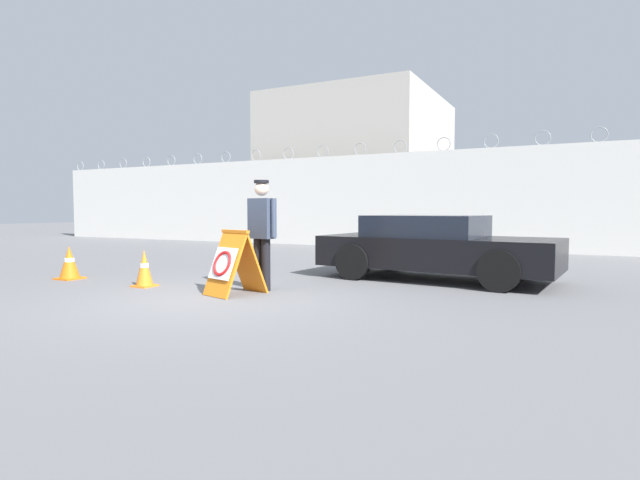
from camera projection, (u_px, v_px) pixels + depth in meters
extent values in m
plane|color=slate|center=(215.00, 299.00, 7.50)|extent=(90.00, 90.00, 0.00)
cube|color=silver|center=(421.00, 200.00, 17.30)|extent=(36.00, 0.30, 3.35)
torus|color=gray|center=(80.00, 166.00, 25.22)|extent=(0.47, 0.03, 0.47)
torus|color=gray|center=(101.00, 165.00, 24.52)|extent=(0.47, 0.03, 0.47)
torus|color=gray|center=(123.00, 163.00, 23.83)|extent=(0.47, 0.03, 0.47)
torus|color=gray|center=(147.00, 162.00, 23.13)|extent=(0.47, 0.03, 0.47)
torus|color=gray|center=(171.00, 160.00, 22.43)|extent=(0.47, 0.03, 0.47)
torus|color=gray|center=(198.00, 159.00, 21.73)|extent=(0.47, 0.03, 0.47)
torus|color=gray|center=(226.00, 157.00, 21.03)|extent=(0.47, 0.03, 0.47)
torus|color=gray|center=(256.00, 155.00, 20.33)|extent=(0.47, 0.03, 0.47)
torus|color=gray|center=(288.00, 153.00, 19.63)|extent=(0.47, 0.03, 0.47)
torus|color=gray|center=(323.00, 151.00, 18.94)|extent=(0.47, 0.03, 0.47)
torus|color=gray|center=(360.00, 149.00, 18.24)|extent=(0.47, 0.03, 0.47)
torus|color=gray|center=(400.00, 147.00, 17.54)|extent=(0.47, 0.03, 0.47)
torus|color=gray|center=(444.00, 144.00, 16.84)|extent=(0.47, 0.03, 0.47)
torus|color=gray|center=(491.00, 141.00, 16.14)|extent=(0.47, 0.03, 0.47)
torus|color=gray|center=(543.00, 138.00, 15.44)|extent=(0.47, 0.03, 0.47)
torus|color=gray|center=(599.00, 135.00, 14.74)|extent=(0.47, 0.03, 0.47)
cube|color=#B2ADA3|center=(360.00, 170.00, 23.53)|extent=(7.12, 7.67, 6.48)
cube|color=orange|center=(225.00, 264.00, 7.80)|extent=(0.71, 0.59, 1.00)
cube|color=orange|center=(246.00, 263.00, 8.09)|extent=(0.71, 0.59, 1.00)
cube|color=orange|center=(235.00, 231.00, 7.91)|extent=(0.64, 0.24, 0.05)
cube|color=white|center=(223.00, 263.00, 7.77)|extent=(0.56, 0.36, 0.49)
torus|color=red|center=(222.00, 263.00, 7.76)|extent=(0.46, 0.32, 0.40)
cylinder|color=black|center=(266.00, 265.00, 8.28)|extent=(0.15, 0.15, 0.87)
cylinder|color=black|center=(258.00, 264.00, 8.39)|extent=(0.15, 0.15, 0.87)
cube|color=#384256|center=(262.00, 218.00, 8.29)|extent=(0.48, 0.30, 0.67)
sphere|color=beige|center=(261.00, 189.00, 8.26)|extent=(0.24, 0.24, 0.24)
cylinder|color=#384256|center=(274.00, 218.00, 8.12)|extent=(0.09, 0.09, 0.64)
cylinder|color=#384256|center=(254.00, 219.00, 8.54)|extent=(0.15, 0.36, 0.61)
cylinder|color=black|center=(261.00, 182.00, 8.26)|extent=(0.25, 0.25, 0.05)
cube|color=orange|center=(70.00, 278.00, 9.70)|extent=(0.43, 0.43, 0.03)
cone|color=orange|center=(69.00, 262.00, 9.68)|extent=(0.37, 0.37, 0.62)
cylinder|color=white|center=(69.00, 260.00, 9.68)|extent=(0.18, 0.18, 0.09)
cube|color=orange|center=(145.00, 286.00, 8.75)|extent=(0.35, 0.35, 0.03)
cone|color=orange|center=(144.00, 267.00, 8.73)|extent=(0.29, 0.29, 0.62)
cylinder|color=white|center=(144.00, 266.00, 8.73)|extent=(0.15, 0.15, 0.09)
cylinder|color=black|center=(520.00, 262.00, 9.57)|extent=(0.71, 0.26, 0.70)
cylinder|color=black|center=(499.00, 271.00, 8.13)|extent=(0.71, 0.26, 0.70)
cylinder|color=black|center=(390.00, 255.00, 11.03)|extent=(0.71, 0.26, 0.70)
cylinder|color=black|center=(353.00, 262.00, 9.58)|extent=(0.71, 0.26, 0.70)
cube|color=black|center=(437.00, 252.00, 9.57)|extent=(4.53, 2.21, 0.59)
cube|color=black|center=(426.00, 226.00, 9.66)|extent=(2.24, 1.82, 0.41)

